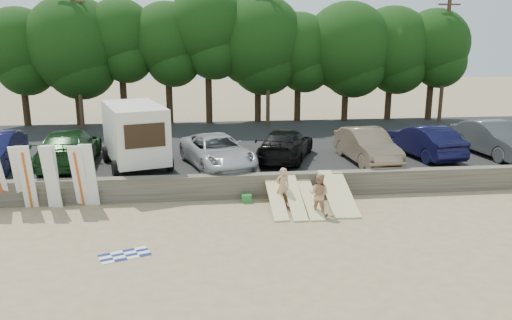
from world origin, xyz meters
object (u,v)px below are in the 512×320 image
object	(u,v)px
box_trailer	(135,132)
car_2	(217,151)
beachgoer_a	(283,187)
car_3	(286,144)
car_4	(367,146)
cooler	(247,198)
car_1	(69,148)
car_5	(424,141)
beachgoer_b	(319,194)
car_6	(495,139)

from	to	relation	value
box_trailer	car_2	size ratio (longest dim) A/B	0.95
beachgoer_a	car_3	bearing A→B (deg)	-108.79
car_4	box_trailer	bearing A→B (deg)	173.46
car_2	cooler	distance (m)	3.47
beachgoer_a	box_trailer	bearing A→B (deg)	-42.16
beachgoer_a	car_2	bearing A→B (deg)	-64.59
car_1	car_5	distance (m)	16.91
car_4	beachgoer_a	distance (m)	6.01
box_trailer	car_1	distance (m)	3.19
box_trailer	car_4	size ratio (longest dim) A/B	1.03
car_4	beachgoer_b	distance (m)	6.03
cooler	beachgoer_b	bearing A→B (deg)	-34.96
car_3	car_5	xyz separation A→B (m)	(6.85, -0.20, 0.06)
car_6	beachgoer_b	xyz separation A→B (m)	(-10.19, -5.49, -0.74)
car_2	car_6	bearing A→B (deg)	-14.10
car_1	beachgoer_a	size ratio (longest dim) A/B	3.66
box_trailer	car_4	xyz separation A→B (m)	(10.72, -0.38, -0.80)
car_1	car_5	bearing A→B (deg)	175.86
beachgoer_b	cooler	xyz separation A→B (m)	(-2.55, 1.73, -0.64)
car_1	car_5	xyz separation A→B (m)	(16.91, -0.15, -0.04)
cooler	box_trailer	bearing A→B (deg)	142.35
car_2	cooler	world-z (taller)	car_2
car_6	cooler	size ratio (longest dim) A/B	13.39
cooler	beachgoer_a	bearing A→B (deg)	-24.70
car_1	car_2	distance (m)	6.81
car_2	beachgoer_a	distance (m)	4.44
beachgoer_a	beachgoer_b	distance (m)	1.63
car_4	car_6	xyz separation A→B (m)	(6.74, 0.59, 0.05)
car_2	car_4	xyz separation A→B (m)	(7.04, 0.10, 0.07)
car_3	cooler	size ratio (longest dim) A/B	13.26
car_1	beachgoer_a	distance (m)	10.30
beachgoer_b	cooler	distance (m)	3.15
car_5	beachgoer_b	distance (m)	8.70
box_trailer	beachgoer_a	xyz separation A→B (m)	(6.09, -4.16, -1.51)
car_1	car_4	distance (m)	13.80
beachgoer_b	car_6	bearing A→B (deg)	-119.80
car_6	beachgoer_b	size ratio (longest dim) A/B	3.18
box_trailer	beachgoer_b	bearing A→B (deg)	-53.67
car_3	car_4	size ratio (longest dim) A/B	1.05
car_6	car_4	bearing A→B (deg)	179.23
car_6	car_3	bearing A→B (deg)	172.21
car_5	box_trailer	bearing A→B (deg)	-7.78
car_3	beachgoer_a	world-z (taller)	car_3
car_2	car_6	size ratio (longest dim) A/B	1.02
car_1	car_6	xyz separation A→B (m)	(20.51, -0.30, 0.01)
beachgoer_b	car_3	bearing A→B (deg)	-55.54
beachgoer_a	beachgoer_b	xyz separation A→B (m)	(1.18, -1.12, 0.02)
car_3	car_6	distance (m)	10.46
car_1	car_6	bearing A→B (deg)	175.51
car_1	beachgoer_b	distance (m)	11.86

